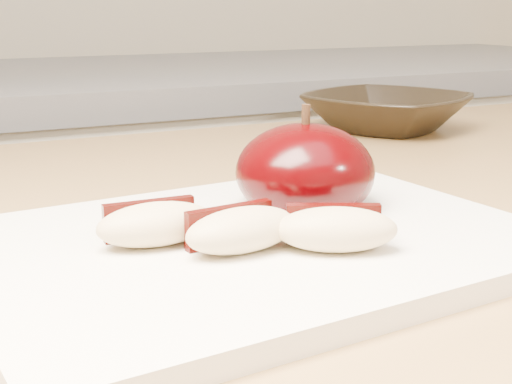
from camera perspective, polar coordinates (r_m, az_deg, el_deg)
name	(u,v)px	position (r m, az deg, el deg)	size (l,w,h in m)	color
back_cabinet	(44,350)	(1.29, -16.56, -12.02)	(2.40, 0.62, 0.94)	silver
cutting_board	(256,244)	(0.41, 0.00, -4.21)	(0.32, 0.24, 0.01)	white
apple_half	(305,172)	(0.46, 3.94, 1.60)	(0.09, 0.09, 0.08)	black
apple_wedge_a	(155,224)	(0.39, -8.06, -2.52)	(0.07, 0.04, 0.02)	#DCBE8B
apple_wedge_b	(241,229)	(0.38, -1.24, -3.00)	(0.07, 0.04, 0.02)	#DCBE8B
apple_wedge_c	(336,229)	(0.38, 6.39, -2.93)	(0.07, 0.06, 0.02)	#DCBE8B
bowl	(386,112)	(0.83, 10.37, 6.32)	(0.18, 0.18, 0.04)	black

